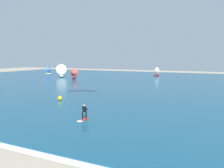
{
  "coord_description": "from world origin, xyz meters",
  "views": [
    {
      "loc": [
        9.5,
        -5.89,
        6.9
      ],
      "look_at": [
        -1.03,
        16.47,
        3.93
      ],
      "focal_mm": 35.86,
      "sensor_mm": 36.0,
      "label": 1
    }
  ],
  "objects_px": {
    "kitesurfer": "(83,114)",
    "sailboat_far_left": "(156,71)",
    "sailboat_outermost": "(74,74)",
    "sailboat_anchored_offshore": "(61,70)",
    "sailboat_trailing": "(49,70)",
    "marker_buoy": "(60,98)"
  },
  "relations": [
    {
      "from": "kitesurfer",
      "to": "marker_buoy",
      "type": "bearing_deg",
      "value": 140.05
    },
    {
      "from": "marker_buoy",
      "to": "sailboat_far_left",
      "type": "bearing_deg",
      "value": 87.82
    },
    {
      "from": "kitesurfer",
      "to": "sailboat_outermost",
      "type": "bearing_deg",
      "value": 126.21
    },
    {
      "from": "sailboat_trailing",
      "to": "sailboat_anchored_offshore",
      "type": "distance_m",
      "value": 12.18
    },
    {
      "from": "sailboat_trailing",
      "to": "sailboat_anchored_offshore",
      "type": "bearing_deg",
      "value": -28.62
    },
    {
      "from": "kitesurfer",
      "to": "sailboat_anchored_offshore",
      "type": "xyz_separation_m",
      "value": [
        -35.88,
        42.33,
        1.72
      ]
    },
    {
      "from": "sailboat_far_left",
      "to": "marker_buoy",
      "type": "relative_size",
      "value": 4.92
    },
    {
      "from": "sailboat_outermost",
      "to": "sailboat_anchored_offshore",
      "type": "distance_m",
      "value": 8.81
    },
    {
      "from": "sailboat_outermost",
      "to": "sailboat_far_left",
      "type": "bearing_deg",
      "value": 47.1
    },
    {
      "from": "sailboat_outermost",
      "to": "sailboat_anchored_offshore",
      "type": "relative_size",
      "value": 0.7
    },
    {
      "from": "sailboat_outermost",
      "to": "marker_buoy",
      "type": "relative_size",
      "value": 4.98
    },
    {
      "from": "sailboat_far_left",
      "to": "sailboat_anchored_offshore",
      "type": "bearing_deg",
      "value": -147.37
    },
    {
      "from": "kitesurfer",
      "to": "sailboat_far_left",
      "type": "height_order",
      "value": "sailboat_far_left"
    },
    {
      "from": "sailboat_outermost",
      "to": "marker_buoy",
      "type": "height_order",
      "value": "sailboat_outermost"
    },
    {
      "from": "kitesurfer",
      "to": "sailboat_anchored_offshore",
      "type": "relative_size",
      "value": 0.39
    },
    {
      "from": "kitesurfer",
      "to": "sailboat_trailing",
      "type": "distance_m",
      "value": 66.99
    },
    {
      "from": "sailboat_outermost",
      "to": "sailboat_far_left",
      "type": "xyz_separation_m",
      "value": [
        20.68,
        22.25,
        -0.02
      ]
    },
    {
      "from": "sailboat_trailing",
      "to": "sailboat_far_left",
      "type": "xyz_separation_m",
      "value": [
        39.17,
        12.42,
        -0.09
      ]
    },
    {
      "from": "sailboat_outermost",
      "to": "sailboat_far_left",
      "type": "relative_size",
      "value": 1.01
    },
    {
      "from": "sailboat_far_left",
      "to": "sailboat_trailing",
      "type": "bearing_deg",
      "value": -162.41
    },
    {
      "from": "sailboat_outermost",
      "to": "sailboat_anchored_offshore",
      "type": "bearing_deg",
      "value": 152.87
    },
    {
      "from": "kitesurfer",
      "to": "sailboat_far_left",
      "type": "bearing_deg",
      "value": 96.95
    }
  ]
}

